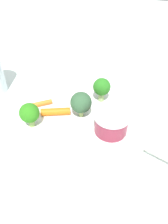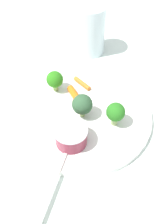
% 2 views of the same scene
% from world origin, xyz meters
% --- Properties ---
extents(ground_plane, '(2.40, 2.40, 0.00)m').
position_xyz_m(ground_plane, '(0.00, 0.00, 0.00)').
color(ground_plane, white).
extents(plate, '(0.29, 0.29, 0.01)m').
position_xyz_m(plate, '(0.00, 0.00, 0.01)').
color(plate, white).
rests_on(plate, ground_plane).
extents(sauce_cup, '(0.06, 0.06, 0.04)m').
position_xyz_m(sauce_cup, '(-0.02, -0.07, 0.03)').
color(sauce_cup, maroon).
rests_on(sauce_cup, plate).
extents(broccoli_floret_0, '(0.04, 0.04, 0.05)m').
position_xyz_m(broccoli_floret_0, '(0.00, -0.01, 0.04)').
color(broccoli_floret_0, '#9BBB67').
rests_on(broccoli_floret_0, plate).
extents(broccoli_floret_1, '(0.04, 0.04, 0.05)m').
position_xyz_m(broccoli_floret_1, '(0.06, -0.03, 0.04)').
color(broccoli_floret_1, '#92AE6B').
rests_on(broccoli_floret_1, plate).
extents(broccoli_floret_2, '(0.04, 0.04, 0.05)m').
position_xyz_m(broccoli_floret_2, '(-0.06, 0.07, 0.04)').
color(broccoli_floret_2, '#8EB55C').
rests_on(broccoli_floret_2, plate).
extents(carrot_stick_0, '(0.04, 0.06, 0.01)m').
position_xyz_m(carrot_stick_0, '(-0.01, 0.04, 0.02)').
color(carrot_stick_0, orange).
rests_on(carrot_stick_0, plate).
extents(carrot_stick_1, '(0.04, 0.04, 0.01)m').
position_xyz_m(carrot_stick_1, '(-0.00, 0.08, 0.02)').
color(carrot_stick_1, orange).
rests_on(carrot_stick_1, plate).
extents(fork, '(0.06, 0.17, 0.00)m').
position_xyz_m(fork, '(-0.05, -0.15, 0.01)').
color(fork, beige).
rests_on(fork, plate).
extents(drinking_glass, '(0.07, 0.07, 0.12)m').
position_xyz_m(drinking_glass, '(0.02, 0.23, 0.06)').
color(drinking_glass, silver).
rests_on(drinking_glass, ground_plane).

